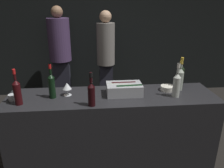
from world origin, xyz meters
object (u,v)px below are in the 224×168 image
Objects in this scene: candle_votive at (13,97)px; red_wine_bottle_burgundy at (52,85)px; wine_glass at (67,86)px; rose_wine_bottle at (180,78)px; bowl_white at (167,88)px; champagne_bottle at (181,75)px; ice_bin_with_bottles at (124,88)px; person_blond_tee at (60,52)px; red_wine_bottle_tall at (17,91)px; white_wine_bottle at (177,84)px; person_in_hoodie at (106,55)px; red_wine_bottle_black_foil at (91,93)px.

red_wine_bottle_burgundy is (0.39, 0.03, 0.11)m from candle_votive.
wine_glass is 0.42× the size of rose_wine_bottle.
bowl_white is at bearing 1.96° from wine_glass.
candle_votive is 0.24× the size of rose_wine_bottle.
champagne_bottle is (0.19, 0.12, 0.11)m from bowl_white.
person_blond_tee reaches higher than ice_bin_with_bottles.
bowl_white is 1.26m from red_wine_bottle_burgundy.
wine_glass reaches higher than bowl_white.
candle_votive reaches higher than bowl_white.
red_wine_bottle_tall is (-0.45, -0.18, 0.04)m from wine_glass.
white_wine_bottle reaches higher than ice_bin_with_bottles.
red_wine_bottle_tall reaches higher than wine_glass.
red_wine_bottle_tall reaches higher than ice_bin_with_bottles.
person_in_hoodie is (-0.77, 1.60, -0.11)m from champagne_bottle.
red_wine_bottle_black_foil is (-0.85, -0.31, 0.10)m from bowl_white.
red_wine_bottle_black_foil reaches higher than ice_bin_with_bottles.
white_wine_bottle reaches higher than rose_wine_bottle.
ice_bin_with_bottles is 0.55m from white_wine_bottle.
rose_wine_bottle is 0.12m from champagne_bottle.
person_in_hoodie is (0.27, 2.02, -0.10)m from red_wine_bottle_black_foil.
red_wine_bottle_burgundy reaches higher than champagne_bottle.
candle_votive is 0.17m from red_wine_bottle_tall.
bowl_white is at bearing 100.22° from white_wine_bottle.
red_wine_bottle_burgundy is 0.20× the size of person_blond_tee.
candle_votive is at bearing 158.43° from person_in_hoodie.
champagne_bottle is 0.97× the size of red_wine_bottle_tall.
person_in_hoodie reaches higher than red_wine_bottle_burgundy.
candle_votive is at bearing 166.41° from red_wine_bottle_black_foil.
wine_glass is at bearing 133.35° from red_wine_bottle_black_foil.
red_wine_bottle_tall is at bearing -156.63° from red_wine_bottle_burgundy.
red_wine_bottle_tall is (0.09, -0.10, 0.11)m from candle_votive.
bowl_white is 0.08× the size of person_blond_tee.
wine_glass is at bearing 171.97° from person_in_hoodie.
rose_wine_bottle is (1.24, 0.05, 0.04)m from wine_glass.
rose_wine_bottle reaches higher than bowl_white.
wine_glass is 0.16m from red_wine_bottle_burgundy.
bowl_white is 1.85× the size of candle_votive.
white_wine_bottle is at bearing 8.88° from red_wine_bottle_black_foil.
person_blond_tee is at bearing 85.53° from person_in_hoodie.
wine_glass is at bearing 21.89° from red_wine_bottle_tall.
person_in_hoodie is at bearing 92.72° from ice_bin_with_bottles.
champagne_bottle is 0.19× the size of person_blond_tee.
bowl_white is 0.91m from red_wine_bottle_black_foil.
ice_bin_with_bottles is at bearing -2.50° from wine_glass.
white_wine_bottle is 0.19× the size of person_blond_tee.
white_wine_bottle is 0.89m from red_wine_bottle_black_foil.
red_wine_bottle_black_foil is 0.18× the size of person_blond_tee.
bowl_white is 0.09× the size of person_in_hoodie.
wine_glass is at bearing 8.33° from candle_votive.
person_in_hoodie is at bearing 108.79° from bowl_white.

